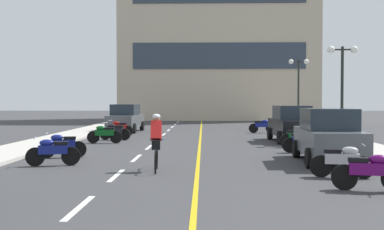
{
  "coord_description": "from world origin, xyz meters",
  "views": [
    {
      "loc": [
        0.43,
        -3.27,
        2.1
      ],
      "look_at": [
        -0.03,
        15.83,
        1.51
      ],
      "focal_mm": 44.95,
      "sensor_mm": 36.0,
      "label": 1
    }
  ],
  "objects_px": {
    "parked_car_near": "(328,135)",
    "motorcycle_2": "(370,171)",
    "street_lamp_mid": "(342,70)",
    "motorcycle_10": "(119,128)",
    "motorcycle_8": "(104,134)",
    "motorcycle_11": "(262,126)",
    "parked_car_mid": "(292,124)",
    "cyclist_rider": "(156,141)",
    "street_lamp_far": "(299,77)",
    "motorcycle_4": "(53,151)",
    "motorcycle_6": "(304,141)",
    "motorcycle_5": "(62,145)",
    "parked_car_far": "(125,118)",
    "motorcycle_7": "(297,137)",
    "motorcycle_9": "(115,131)",
    "motorcycle_3": "(342,160)"
  },
  "relations": [
    {
      "from": "motorcycle_3",
      "to": "motorcycle_11",
      "type": "distance_m",
      "value": 17.65
    },
    {
      "from": "parked_car_mid",
      "to": "motorcycle_10",
      "type": "bearing_deg",
      "value": 158.19
    },
    {
      "from": "parked_car_near",
      "to": "motorcycle_9",
      "type": "distance_m",
      "value": 12.59
    },
    {
      "from": "motorcycle_4",
      "to": "motorcycle_7",
      "type": "bearing_deg",
      "value": 34.82
    },
    {
      "from": "motorcycle_7",
      "to": "cyclist_rider",
      "type": "relative_size",
      "value": 0.94
    },
    {
      "from": "street_lamp_far",
      "to": "motorcycle_4",
      "type": "relative_size",
      "value": 2.96
    },
    {
      "from": "motorcycle_8",
      "to": "motorcycle_11",
      "type": "bearing_deg",
      "value": 41.2
    },
    {
      "from": "motorcycle_2",
      "to": "street_lamp_far",
      "type": "bearing_deg",
      "value": 82.68
    },
    {
      "from": "parked_car_far",
      "to": "motorcycle_9",
      "type": "relative_size",
      "value": 2.55
    },
    {
      "from": "parked_car_mid",
      "to": "cyclist_rider",
      "type": "height_order",
      "value": "parked_car_mid"
    },
    {
      "from": "cyclist_rider",
      "to": "motorcycle_10",
      "type": "bearing_deg",
      "value": 104.43
    },
    {
      "from": "motorcycle_3",
      "to": "motorcycle_4",
      "type": "bearing_deg",
      "value": 165.81
    },
    {
      "from": "motorcycle_6",
      "to": "cyclist_rider",
      "type": "relative_size",
      "value": 0.96
    },
    {
      "from": "parked_car_mid",
      "to": "motorcycle_5",
      "type": "height_order",
      "value": "parked_car_mid"
    },
    {
      "from": "motorcycle_5",
      "to": "motorcycle_9",
      "type": "bearing_deg",
      "value": 86.59
    },
    {
      "from": "parked_car_far",
      "to": "cyclist_rider",
      "type": "relative_size",
      "value": 2.43
    },
    {
      "from": "motorcycle_7",
      "to": "motorcycle_8",
      "type": "xyz_separation_m",
      "value": [
        -8.99,
        1.74,
        0.0
      ]
    },
    {
      "from": "motorcycle_6",
      "to": "motorcycle_9",
      "type": "xyz_separation_m",
      "value": [
        -8.67,
        5.87,
        0.0
      ]
    },
    {
      "from": "parked_car_far",
      "to": "motorcycle_10",
      "type": "relative_size",
      "value": 2.53
    },
    {
      "from": "parked_car_near",
      "to": "motorcycle_11",
      "type": "distance_m",
      "value": 14.51
    },
    {
      "from": "motorcycle_4",
      "to": "cyclist_rider",
      "type": "distance_m",
      "value": 3.58
    },
    {
      "from": "motorcycle_11",
      "to": "motorcycle_6",
      "type": "bearing_deg",
      "value": -88.71
    },
    {
      "from": "parked_car_mid",
      "to": "motorcycle_9",
      "type": "relative_size",
      "value": 2.53
    },
    {
      "from": "street_lamp_mid",
      "to": "parked_car_mid",
      "type": "relative_size",
      "value": 1.08
    },
    {
      "from": "motorcycle_6",
      "to": "motorcycle_11",
      "type": "xyz_separation_m",
      "value": [
        -0.26,
        11.42,
        0.0
      ]
    },
    {
      "from": "parked_car_mid",
      "to": "cyclist_rider",
      "type": "xyz_separation_m",
      "value": [
        -5.84,
        -10.09,
        -0.03
      ]
    },
    {
      "from": "street_lamp_far",
      "to": "cyclist_rider",
      "type": "height_order",
      "value": "street_lamp_far"
    },
    {
      "from": "motorcycle_3",
      "to": "motorcycle_6",
      "type": "bearing_deg",
      "value": 87.73
    },
    {
      "from": "motorcycle_5",
      "to": "parked_car_far",
      "type": "bearing_deg",
      "value": 90.11
    },
    {
      "from": "street_lamp_far",
      "to": "parked_car_near",
      "type": "xyz_separation_m",
      "value": [
        -2.77,
        -19.2,
        -2.86
      ]
    },
    {
      "from": "motorcycle_5",
      "to": "motorcycle_11",
      "type": "bearing_deg",
      "value": 56.41
    },
    {
      "from": "street_lamp_mid",
      "to": "motorcycle_6",
      "type": "bearing_deg",
      "value": -123.61
    },
    {
      "from": "street_lamp_mid",
      "to": "street_lamp_far",
      "type": "xyz_separation_m",
      "value": [
        0.3,
        12.13,
        0.25
      ]
    },
    {
      "from": "parked_car_near",
      "to": "motorcycle_2",
      "type": "xyz_separation_m",
      "value": [
        -0.34,
        -5.04,
        -0.44
      ]
    },
    {
      "from": "motorcycle_3",
      "to": "motorcycle_5",
      "type": "distance_m",
      "value": 9.87
    },
    {
      "from": "motorcycle_7",
      "to": "street_lamp_mid",
      "type": "bearing_deg",
      "value": 36.04
    },
    {
      "from": "street_lamp_mid",
      "to": "motorcycle_4",
      "type": "relative_size",
      "value": 2.72
    },
    {
      "from": "parked_car_near",
      "to": "motorcycle_6",
      "type": "xyz_separation_m",
      "value": [
        -0.18,
        3.08,
        -0.44
      ]
    },
    {
      "from": "motorcycle_5",
      "to": "motorcycle_2",
      "type": "bearing_deg",
      "value": -34.57
    },
    {
      "from": "street_lamp_mid",
      "to": "motorcycle_2",
      "type": "bearing_deg",
      "value": -103.08
    },
    {
      "from": "street_lamp_far",
      "to": "parked_car_near",
      "type": "distance_m",
      "value": 19.61
    },
    {
      "from": "street_lamp_mid",
      "to": "motorcycle_10",
      "type": "bearing_deg",
      "value": 157.48
    },
    {
      "from": "parked_car_near",
      "to": "motorcycle_8",
      "type": "bearing_deg",
      "value": 142.07
    },
    {
      "from": "street_lamp_far",
      "to": "motorcycle_9",
      "type": "xyz_separation_m",
      "value": [
        -11.62,
        -10.26,
        -3.3
      ]
    },
    {
      "from": "street_lamp_far",
      "to": "motorcycle_11",
      "type": "height_order",
      "value": "street_lamp_far"
    },
    {
      "from": "motorcycle_10",
      "to": "cyclist_rider",
      "type": "bearing_deg",
      "value": -75.57
    },
    {
      "from": "motorcycle_4",
      "to": "motorcycle_10",
      "type": "relative_size",
      "value": 0.99
    },
    {
      "from": "motorcycle_6",
      "to": "cyclist_rider",
      "type": "bearing_deg",
      "value": -136.94
    },
    {
      "from": "parked_car_near",
      "to": "motorcycle_2",
      "type": "relative_size",
      "value": 2.54
    },
    {
      "from": "motorcycle_5",
      "to": "cyclist_rider",
      "type": "height_order",
      "value": "cyclist_rider"
    }
  ]
}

